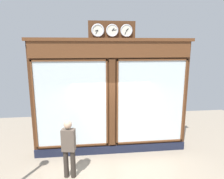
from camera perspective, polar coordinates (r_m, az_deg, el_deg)
shop_facade at (r=6.84m, az=-0.12°, el=-2.22°), size 5.30×0.42×4.41m
pedestrian at (r=5.97m, az=-11.99°, el=-15.35°), size 0.39×0.28×1.69m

